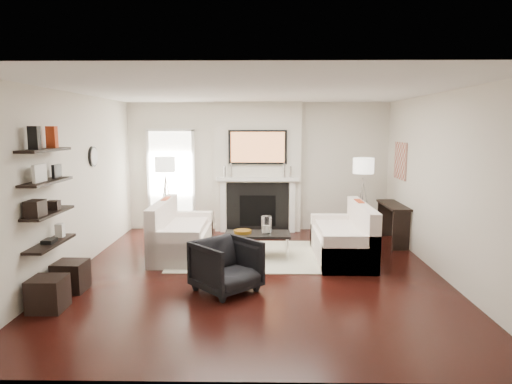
{
  "coord_description": "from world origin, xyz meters",
  "views": [
    {
      "loc": [
        0.12,
        -6.67,
        2.18
      ],
      "look_at": [
        0.0,
        0.6,
        1.15
      ],
      "focal_mm": 32.0,
      "sensor_mm": 36.0,
      "label": 1
    }
  ],
  "objects_px": {
    "loveseat_right_base": "(341,247)",
    "lamp_right_shade": "(364,166)",
    "armchair": "(226,263)",
    "loveseat_left_base": "(183,242)",
    "ottoman_near": "(71,276)",
    "coffee_table": "(257,234)",
    "lamp_left_shade": "(165,164)"
  },
  "relations": [
    {
      "from": "loveseat_right_base",
      "to": "lamp_right_shade",
      "type": "distance_m",
      "value": 1.95
    },
    {
      "from": "loveseat_right_base",
      "to": "armchair",
      "type": "bearing_deg",
      "value": -139.26
    },
    {
      "from": "loveseat_left_base",
      "to": "armchair",
      "type": "distance_m",
      "value": 2.0
    },
    {
      "from": "ottoman_near",
      "to": "coffee_table",
      "type": "bearing_deg",
      "value": 33.04
    },
    {
      "from": "armchair",
      "to": "ottoman_near",
      "type": "distance_m",
      "value": 2.11
    },
    {
      "from": "loveseat_right_base",
      "to": "ottoman_near",
      "type": "distance_m",
      "value": 4.2
    },
    {
      "from": "ottoman_near",
      "to": "loveseat_left_base",
      "type": "bearing_deg",
      "value": 56.3
    },
    {
      "from": "loveseat_right_base",
      "to": "armchair",
      "type": "relative_size",
      "value": 2.34
    },
    {
      "from": "loveseat_left_base",
      "to": "lamp_right_shade",
      "type": "relative_size",
      "value": 4.5
    },
    {
      "from": "lamp_right_shade",
      "to": "coffee_table",
      "type": "bearing_deg",
      "value": -147.14
    },
    {
      "from": "loveseat_left_base",
      "to": "lamp_left_shade",
      "type": "xyz_separation_m",
      "value": [
        -0.57,
        1.41,
        1.24
      ]
    },
    {
      "from": "lamp_left_shade",
      "to": "lamp_right_shade",
      "type": "relative_size",
      "value": 1.0
    },
    {
      "from": "loveseat_left_base",
      "to": "loveseat_right_base",
      "type": "xyz_separation_m",
      "value": [
        2.7,
        -0.23,
        0.0
      ]
    },
    {
      "from": "loveseat_right_base",
      "to": "lamp_left_shade",
      "type": "bearing_deg",
      "value": 153.49
    },
    {
      "from": "armchair",
      "to": "lamp_right_shade",
      "type": "bearing_deg",
      "value": 6.77
    },
    {
      "from": "loveseat_left_base",
      "to": "loveseat_right_base",
      "type": "relative_size",
      "value": 1.0
    },
    {
      "from": "loveseat_left_base",
      "to": "lamp_left_shade",
      "type": "height_order",
      "value": "lamp_left_shade"
    },
    {
      "from": "loveseat_right_base",
      "to": "ottoman_near",
      "type": "xyz_separation_m",
      "value": [
        -3.89,
        -1.56,
        -0.01
      ]
    },
    {
      "from": "armchair",
      "to": "lamp_right_shade",
      "type": "height_order",
      "value": "lamp_right_shade"
    },
    {
      "from": "lamp_right_shade",
      "to": "lamp_left_shade",
      "type": "bearing_deg",
      "value": 176.15
    },
    {
      "from": "coffee_table",
      "to": "lamp_left_shade",
      "type": "distance_m",
      "value": 2.66
    },
    {
      "from": "coffee_table",
      "to": "ottoman_near",
      "type": "xyz_separation_m",
      "value": [
        -2.49,
        -1.62,
        -0.2
      ]
    },
    {
      "from": "coffee_table",
      "to": "armchair",
      "type": "bearing_deg",
      "value": -103.75
    },
    {
      "from": "armchair",
      "to": "coffee_table",
      "type": "bearing_deg",
      "value": 32.71
    },
    {
      "from": "coffee_table",
      "to": "armchair",
      "type": "height_order",
      "value": "armchair"
    },
    {
      "from": "loveseat_right_base",
      "to": "lamp_left_shade",
      "type": "distance_m",
      "value": 3.86
    },
    {
      "from": "coffee_table",
      "to": "lamp_right_shade",
      "type": "xyz_separation_m",
      "value": [
        2.03,
        1.31,
        1.05
      ]
    },
    {
      "from": "lamp_right_shade",
      "to": "ottoman_near",
      "type": "xyz_separation_m",
      "value": [
        -4.52,
        -2.93,
        -1.25
      ]
    },
    {
      "from": "coffee_table",
      "to": "lamp_right_shade",
      "type": "bearing_deg",
      "value": 32.86
    },
    {
      "from": "armchair",
      "to": "lamp_left_shade",
      "type": "bearing_deg",
      "value": 71.38
    },
    {
      "from": "loveseat_right_base",
      "to": "coffee_table",
      "type": "relative_size",
      "value": 1.64
    },
    {
      "from": "loveseat_right_base",
      "to": "armchair",
      "type": "distance_m",
      "value": 2.38
    }
  ]
}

